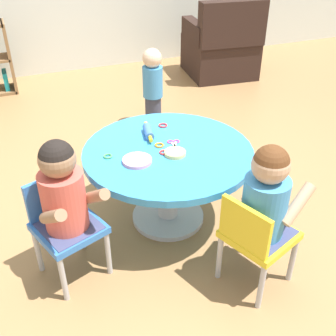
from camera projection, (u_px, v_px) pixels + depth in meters
name	position (u px, v px, depth m)	size (l,w,h in m)	color
ground_plane	(168.00, 218.00, 2.56)	(10.00, 10.00, 0.00)	#9E7247
craft_table	(168.00, 166.00, 2.35)	(0.96, 0.96, 0.49)	silver
child_chair_left	(65.00, 224.00, 2.04)	(0.38, 0.38, 0.54)	#B7B7BC
seated_child_left	(63.00, 190.00, 1.90)	(0.37, 0.42, 0.51)	#3F4772
child_chair_right	(255.00, 237.00, 1.96)	(0.39, 0.39, 0.54)	#B7B7BC
seated_child_right	(267.00, 195.00, 1.86)	(0.42, 0.37, 0.51)	#3F4772
armchair_dark	(222.00, 48.00, 4.54)	(0.78, 0.79, 0.85)	black
toddler_standing	(153.00, 85.00, 3.47)	(0.17, 0.17, 0.67)	#33384C
rolling_pin	(148.00, 132.00, 2.42)	(0.08, 0.23, 0.05)	#3F72CC
craft_scissors	(174.00, 144.00, 2.34)	(0.09, 0.14, 0.01)	silver
playdough_blob_0	(175.00, 153.00, 2.24)	(0.12, 0.12, 0.02)	#F2CC72
playdough_blob_1	(137.00, 161.00, 2.17)	(0.16, 0.16, 0.02)	pink
cookie_cutter_0	(163.00, 125.00, 2.53)	(0.06, 0.06, 0.01)	red
cookie_cutter_1	(108.00, 156.00, 2.22)	(0.05, 0.05, 0.01)	#4CB259
cookie_cutter_2	(164.00, 152.00, 2.25)	(0.05, 0.05, 0.01)	red
cookie_cutter_3	(159.00, 145.00, 2.32)	(0.05, 0.05, 0.01)	orange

